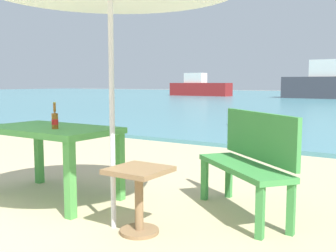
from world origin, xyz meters
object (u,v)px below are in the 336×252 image
object	(u,v)px
swimmer_person	(237,119)
boat_tanker	(200,88)
beer_bottle_amber	(55,119)
bench_green_left	(249,157)
side_table_wood	(139,191)
picnic_table_green	(51,137)

from	to	relation	value
swimmer_person	boat_tanker	world-z (taller)	boat_tanker
beer_bottle_amber	bench_green_left	size ratio (longest dim) A/B	0.23
beer_bottle_amber	bench_green_left	bearing A→B (deg)	22.98
side_table_wood	beer_bottle_amber	bearing A→B (deg)	171.35
picnic_table_green	boat_tanker	bearing A→B (deg)	115.99
beer_bottle_amber	boat_tanker	xyz separation A→B (m)	(-13.92, 28.29, -0.05)
picnic_table_green	beer_bottle_amber	distance (m)	0.29
side_table_wood	boat_tanker	bearing A→B (deg)	117.95
side_table_wood	boat_tanker	xyz separation A→B (m)	(-15.11, 28.47, 0.45)
beer_bottle_amber	boat_tanker	world-z (taller)	boat_tanker
beer_bottle_amber	picnic_table_green	bearing A→B (deg)	152.02
side_table_wood	swimmer_person	bearing A→B (deg)	107.74
swimmer_person	boat_tanker	size ratio (longest dim) A/B	0.07
picnic_table_green	bench_green_left	world-z (taller)	bench_green_left
picnic_table_green	bench_green_left	distance (m)	2.04
side_table_wood	bench_green_left	size ratio (longest dim) A/B	0.47
bench_green_left	swimmer_person	world-z (taller)	bench_green_left
bench_green_left	boat_tanker	xyz separation A→B (m)	(-15.68, 27.55, 0.27)
bench_green_left	boat_tanker	size ratio (longest dim) A/B	0.21
picnic_table_green	bench_green_left	xyz separation A→B (m)	(1.93, 0.65, -0.11)
beer_bottle_amber	boat_tanker	distance (m)	31.53
beer_bottle_amber	side_table_wood	bearing A→B (deg)	-8.65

